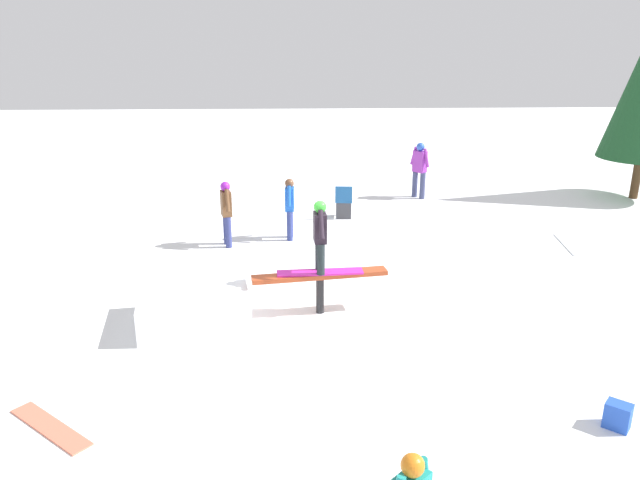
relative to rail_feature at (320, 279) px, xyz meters
The scene contains 11 objects.
ground_plane 0.63m from the rail_feature, ahead, with size 60.00×60.00×0.00m, color white.
rail_feature is the anchor object (origin of this frame).
snow_kicker_ramp 2.18m from the rail_feature, behind, with size 1.80×1.50×0.57m, color white.
main_rider_on_rail 0.73m from the rail_feature, ahead, with size 1.50×0.72×1.29m.
bystander_blue 4.15m from the rail_feature, 97.61° to the left, with size 0.22×0.59×1.45m.
bystander_brown 4.17m from the rail_feature, 118.34° to the left, with size 0.29×0.63×1.50m.
bystander_purple 8.43m from the rail_feature, 67.61° to the left, with size 0.51×0.60×1.63m.
loose_snowboard_coral 4.79m from the rail_feature, 137.21° to the right, with size 1.45×0.28×0.02m, color #E17256.
loose_snowboard_white 6.82m from the rail_feature, 29.88° to the left, with size 1.52×0.28×0.02m, color white.
folding_chair 5.87m from the rail_feature, 81.66° to the left, with size 0.48×0.48×0.88m.
backpack_on_snow 5.01m from the rail_feature, 44.49° to the right, with size 0.30×0.22×0.34m, color blue.
Camera 1 is at (-0.39, -9.96, 4.70)m, focal length 35.00 mm.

